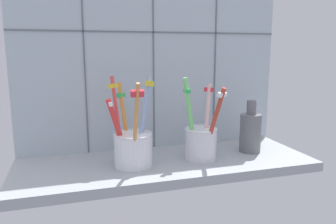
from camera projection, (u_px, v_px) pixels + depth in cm
name	position (u px, v px, depth cm)	size (l,w,h in cm)	color
counter_slab	(167.00, 165.00, 72.44)	(64.00, 22.00, 2.00)	#9EA3A8
tile_wall_back	(152.00, 64.00, 79.75)	(64.00, 2.20, 45.00)	#B2C1CC
toothbrush_cup_left	(133.00, 145.00, 68.42)	(10.23, 14.96, 18.57)	white
toothbrush_cup_right	(201.00, 140.00, 72.62)	(7.92, 9.97, 18.15)	silver
ceramic_vase	(250.00, 131.00, 77.92)	(4.98, 4.98, 12.28)	slate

